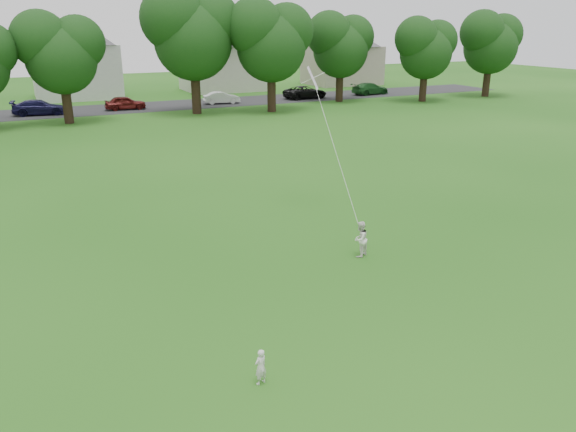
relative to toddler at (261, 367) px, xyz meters
name	(u,v)px	position (x,y,z in m)	size (l,w,h in m)	color
ground	(301,324)	(1.94, 1.89, -0.42)	(160.00, 160.00, 0.00)	#1B5012
street	(91,110)	(1.94, 43.89, -0.42)	(90.00, 7.00, 0.01)	#2D2D30
toddler	(261,367)	(0.00, 0.00, 0.00)	(0.31, 0.20, 0.85)	silver
older_boy	(360,239)	(5.77, 5.10, 0.20)	(0.60, 0.47, 1.24)	white
kite	(334,148)	(6.32, 7.91, 2.71)	(1.00, 3.35, 7.28)	silver
tree_row	(144,41)	(5.85, 37.68, 5.69)	(80.98, 9.39, 10.73)	black
parked_cars	(112,103)	(3.63, 42.89, 0.21)	(64.44, 2.58, 1.28)	black
house_row	(60,50)	(0.61, 53.89, 4.41)	(76.14, 13.64, 10.45)	beige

